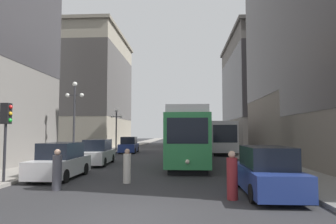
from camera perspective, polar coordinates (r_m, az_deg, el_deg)
ground_plane at (r=8.65m, az=-8.45°, el=-19.78°), size 200.00×200.00×0.00m
sidewalk_left at (r=49.08m, az=-7.54°, el=-6.55°), size 3.01×120.00×0.15m
sidewalk_right at (r=48.56m, az=10.41°, el=-6.55°), size 3.01×120.00×0.15m
streetcar at (r=22.21m, az=4.02°, el=-4.60°), size 2.89×13.11×3.89m
transit_bus at (r=34.93m, az=10.00°, el=-4.54°), size 2.96×12.50×3.45m
parked_car_left_near at (r=16.30m, az=-20.20°, el=-9.05°), size 1.91×4.36×1.82m
parked_car_left_mid at (r=22.30m, az=-13.56°, el=-7.73°), size 2.10×4.87×1.82m
parked_car_right_far at (r=12.03m, az=18.58°, el=-11.01°), size 1.91×4.77×1.82m
parked_car_left_far at (r=34.03m, az=-7.60°, el=-6.45°), size 2.06×4.68×1.82m
pedestrian_crossing_near at (r=14.03m, az=-7.95°, el=-10.55°), size 0.36×0.36×1.59m
pedestrian_crossing_far at (r=10.83m, az=12.37°, el=-12.20°), size 0.38×0.38×1.70m
pedestrian_on_sidewalk at (r=13.08m, az=-20.76°, el=-10.66°), size 0.37×0.37×1.67m
traffic_light_near_left at (r=15.22m, az=-28.93°, el=-1.55°), size 0.47×0.36×3.54m
lamp_post_left_near at (r=23.17m, az=-17.75°, el=0.47°), size 1.41×0.36×6.02m
lamp_post_left_far at (r=36.06m, az=-10.02°, el=-2.11°), size 1.41×0.36×5.00m
building_left_corner at (r=52.15m, az=-16.47°, el=4.31°), size 14.35×18.69×18.84m
building_right_corner at (r=32.19m, az=28.84°, el=14.00°), size 12.73×15.66×23.32m
building_right_midblock at (r=50.91m, az=19.81°, el=3.94°), size 14.59×20.82×17.76m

